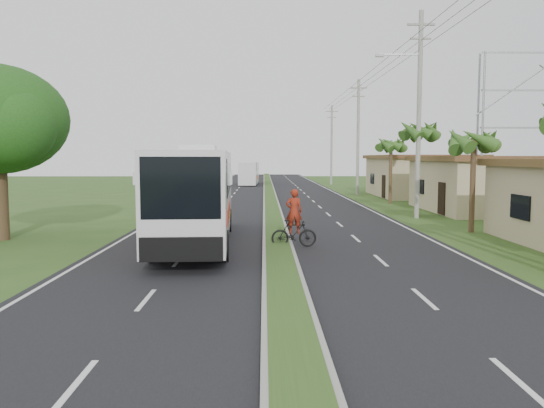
{
  "coord_description": "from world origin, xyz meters",
  "views": [
    {
      "loc": [
        -0.54,
        -13.04,
        3.57
      ],
      "look_at": [
        -0.23,
        7.14,
        1.8
      ],
      "focal_mm": 35.0,
      "sensor_mm": 36.0,
      "label": 1
    }
  ],
  "objects": [
    {
      "name": "utility_pole_b",
      "position": [
        8.47,
        18.0,
        6.26
      ],
      "size": [
        3.2,
        0.28,
        12.0
      ],
      "color": "gray",
      "rests_on": "ground"
    },
    {
      "name": "shop_far",
      "position": [
        14.0,
        36.0,
        1.93
      ],
      "size": [
        8.6,
        11.6,
        3.82
      ],
      "color": "tan",
      "rests_on": "ground"
    },
    {
      "name": "shop_mid",
      "position": [
        14.0,
        22.0,
        1.86
      ],
      "size": [
        7.6,
        10.6,
        3.67
      ],
      "color": "tan",
      "rests_on": "ground"
    },
    {
      "name": "road_asphalt",
      "position": [
        0.0,
        20.0,
        0.01
      ],
      "size": [
        14.0,
        160.0,
        0.02
      ],
      "primitive_type": "cube",
      "color": "black",
      "rests_on": "ground"
    },
    {
      "name": "palm_verge_b",
      "position": [
        9.4,
        12.0,
        4.36
      ],
      "size": [
        2.4,
        2.4,
        5.05
      ],
      "color": "#473321",
      "rests_on": "ground"
    },
    {
      "name": "coach_bus_main",
      "position": [
        -3.32,
        9.01,
        2.25
      ],
      "size": [
        3.25,
        12.78,
        4.1
      ],
      "rotation": [
        0.0,
        0.0,
        0.05
      ],
      "color": "silver",
      "rests_on": "ground"
    },
    {
      "name": "lane_edge_left",
      "position": [
        -6.7,
        20.0,
        0.0
      ],
      "size": [
        0.12,
        160.0,
        0.01
      ],
      "primitive_type": "cube",
      "color": "silver",
      "rests_on": "ground"
    },
    {
      "name": "palm_verge_c",
      "position": [
        8.8,
        19.0,
        5.12
      ],
      "size": [
        2.4,
        2.4,
        5.85
      ],
      "color": "#473321",
      "rests_on": "ground"
    },
    {
      "name": "ground",
      "position": [
        0.0,
        0.0,
        0.0
      ],
      "size": [
        180.0,
        180.0,
        0.0
      ],
      "primitive_type": "plane",
      "color": "#2E511D",
      "rests_on": "ground"
    },
    {
      "name": "billboard_lattice",
      "position": [
        22.0,
        30.0,
        6.82
      ],
      "size": [
        10.18,
        1.18,
        12.07
      ],
      "color": "gray",
      "rests_on": "ground"
    },
    {
      "name": "palm_verge_d",
      "position": [
        9.3,
        28.0,
        4.55
      ],
      "size": [
        2.4,
        2.4,
        5.25
      ],
      "color": "#473321",
      "rests_on": "ground"
    },
    {
      "name": "utility_pole_c",
      "position": [
        8.5,
        38.0,
        5.67
      ],
      "size": [
        1.6,
        0.28,
        11.0
      ],
      "color": "gray",
      "rests_on": "ground"
    },
    {
      "name": "lane_edge_right",
      "position": [
        6.7,
        20.0,
        0.0
      ],
      "size": [
        0.12,
        160.0,
        0.01
      ],
      "primitive_type": "cube",
      "color": "silver",
      "rests_on": "ground"
    },
    {
      "name": "median_strip",
      "position": [
        0.0,
        20.0,
        0.1
      ],
      "size": [
        1.2,
        160.0,
        0.18
      ],
      "color": "gray",
      "rests_on": "ground"
    },
    {
      "name": "utility_pole_d",
      "position": [
        8.5,
        58.0,
        5.42
      ],
      "size": [
        1.6,
        0.28,
        10.5
      ],
      "color": "gray",
      "rests_on": "ground"
    },
    {
      "name": "motorcyclist",
      "position": [
        0.65,
        7.88,
        0.84
      ],
      "size": [
        1.83,
        0.6,
        2.33
      ],
      "rotation": [
        0.0,
        0.0,
        0.05
      ],
      "color": "black",
      "rests_on": "ground"
    },
    {
      "name": "coach_bus_far",
      "position": [
        -2.51,
        57.55,
        1.68
      ],
      "size": [
        2.49,
        10.22,
        2.96
      ],
      "rotation": [
        0.0,
        0.0,
        -0.03
      ],
      "color": "silver",
      "rests_on": "ground"
    }
  ]
}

